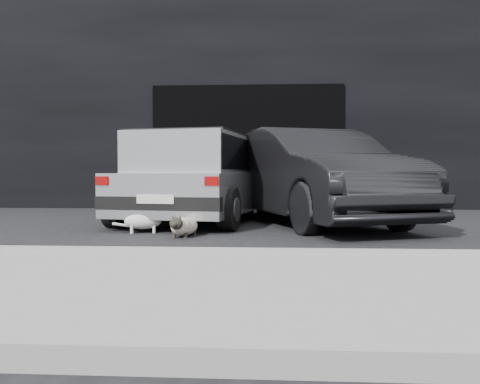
# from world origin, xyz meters

# --- Properties ---
(ground) EXTENTS (80.00, 80.00, 0.00)m
(ground) POSITION_xyz_m (0.00, 0.00, 0.00)
(ground) COLOR black
(ground) RESTS_ON ground
(building_facade) EXTENTS (34.00, 4.00, 5.00)m
(building_facade) POSITION_xyz_m (1.00, 6.00, 2.50)
(building_facade) COLOR black
(building_facade) RESTS_ON ground
(garage_opening) EXTENTS (4.00, 0.10, 2.60)m
(garage_opening) POSITION_xyz_m (1.00, 3.99, 1.30)
(garage_opening) COLOR black
(garage_opening) RESTS_ON ground
(curb) EXTENTS (18.00, 0.25, 0.12)m
(curb) POSITION_xyz_m (1.00, -2.60, 0.06)
(curb) COLOR gray
(curb) RESTS_ON ground
(sidewalk) EXTENTS (18.00, 2.20, 0.11)m
(sidewalk) POSITION_xyz_m (1.00, -3.80, 0.06)
(sidewalk) COLOR gray
(sidewalk) RESTS_ON ground
(silver_hatchback) EXTENTS (2.29, 3.87, 1.35)m
(silver_hatchback) POSITION_xyz_m (0.38, 1.13, 0.73)
(silver_hatchback) COLOR #B3B5B8
(silver_hatchback) RESTS_ON ground
(second_car) EXTENTS (2.88, 4.53, 1.41)m
(second_car) POSITION_xyz_m (2.10, 0.80, 0.71)
(second_car) COLOR black
(second_car) RESTS_ON ground
(cat_siamese) EXTENTS (0.36, 0.81, 0.28)m
(cat_siamese) POSITION_xyz_m (0.47, -0.84, 0.13)
(cat_siamese) COLOR beige
(cat_siamese) RESTS_ON ground
(cat_white) EXTENTS (0.66, 0.33, 0.32)m
(cat_white) POSITION_xyz_m (-0.07, -0.46, 0.16)
(cat_white) COLOR silver
(cat_white) RESTS_ON ground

